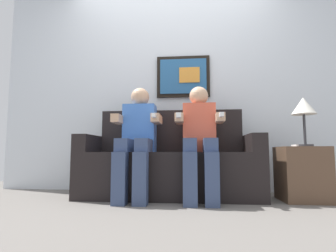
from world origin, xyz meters
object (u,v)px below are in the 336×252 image
at_px(couch, 170,166).
at_px(table_lamp, 303,108).
at_px(spare_remote_on_table, 296,146).
at_px(person_on_right, 200,136).
at_px(person_on_left, 137,136).
at_px(side_table_right, 302,174).

height_order(couch, table_lamp, table_lamp).
height_order(couch, spare_remote_on_table, couch).
xyz_separation_m(table_lamp, spare_remote_on_table, (-0.07, 0.05, -0.35)).
xyz_separation_m(person_on_right, table_lamp, (0.97, 0.01, 0.25)).
xyz_separation_m(person_on_left, person_on_right, (0.60, -0.00, 0.00)).
bearing_deg(side_table_right, couch, 175.16).
bearing_deg(person_on_right, table_lamp, 0.77).
bearing_deg(person_on_right, couch, 151.05).
xyz_separation_m(person_on_left, side_table_right, (1.55, 0.06, -0.36)).
distance_m(person_on_left, side_table_right, 1.59).
distance_m(person_on_left, person_on_right, 0.60).
bearing_deg(table_lamp, side_table_right, 116.85).
relative_size(person_on_right, side_table_right, 2.22).
distance_m(table_lamp, spare_remote_on_table, 0.36).
relative_size(person_on_left, person_on_right, 1.00).
bearing_deg(spare_remote_on_table, table_lamp, -34.04).
xyz_separation_m(person_on_left, spare_remote_on_table, (1.50, 0.06, -0.10)).
xyz_separation_m(side_table_right, table_lamp, (0.02, -0.05, 0.61)).
relative_size(couch, table_lamp, 3.89).
bearing_deg(person_on_right, spare_remote_on_table, 3.78).
relative_size(table_lamp, spare_remote_on_table, 3.54).
distance_m(side_table_right, table_lamp, 0.61).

